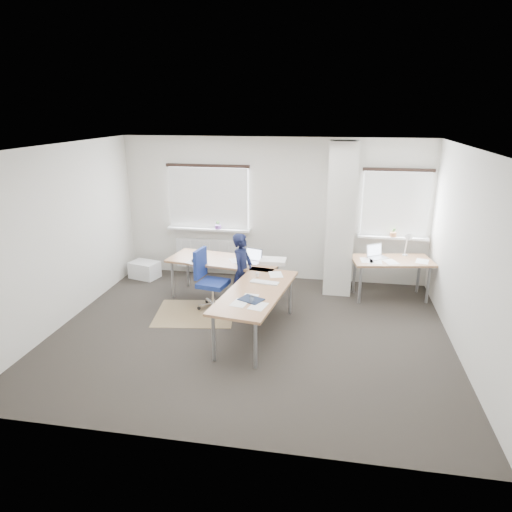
% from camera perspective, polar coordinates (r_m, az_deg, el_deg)
% --- Properties ---
extents(ground, '(6.00, 6.00, 0.00)m').
position_cam_1_polar(ground, '(7.15, -0.73, -9.53)').
color(ground, black).
rests_on(ground, ground).
extents(room_shell, '(6.04, 5.04, 2.82)m').
position_cam_1_polar(room_shell, '(6.94, 1.39, 5.01)').
color(room_shell, silver).
rests_on(room_shell, ground).
extents(floor_mat, '(1.45, 1.28, 0.01)m').
position_cam_1_polar(floor_mat, '(7.84, -7.62, -7.11)').
color(floor_mat, olive).
rests_on(floor_mat, ground).
extents(white_crate, '(0.64, 0.52, 0.33)m').
position_cam_1_polar(white_crate, '(9.58, -13.75, -1.68)').
color(white_crate, white).
rests_on(white_crate, ground).
extents(desk_main, '(2.40, 2.94, 0.96)m').
position_cam_1_polar(desk_main, '(7.48, -1.82, -2.46)').
color(desk_main, '#8B603C').
rests_on(desk_main, ground).
extents(desk_side, '(1.50, 0.93, 1.22)m').
position_cam_1_polar(desk_side, '(8.52, 16.62, -0.69)').
color(desk_side, '#8B603C').
rests_on(desk_side, ground).
extents(task_chair, '(0.58, 0.57, 1.05)m').
position_cam_1_polar(task_chair, '(7.89, -5.61, -4.54)').
color(task_chair, navy).
rests_on(task_chair, ground).
extents(person, '(0.42, 0.54, 1.33)m').
position_cam_1_polar(person, '(7.76, -1.73, -1.92)').
color(person, black).
rests_on(person, ground).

